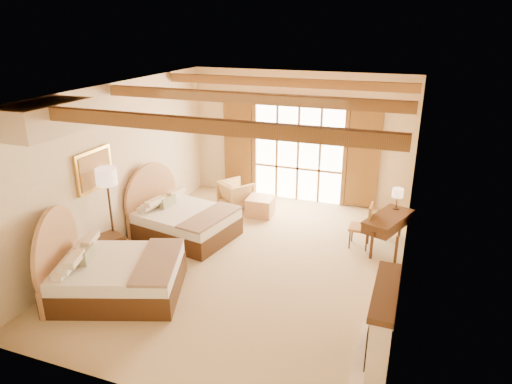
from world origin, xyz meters
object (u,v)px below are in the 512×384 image
at_px(nightstand, 110,249).
at_px(desk, 387,230).
at_px(bed_far, 179,218).
at_px(armchair, 236,194).
at_px(bed_near, 110,271).

xyz_separation_m(nightstand, desk, (4.83, 2.41, 0.10)).
bearing_deg(nightstand, bed_far, 84.62).
distance_m(bed_far, armchair, 1.98).
bearing_deg(armchair, bed_far, 109.52).
bearing_deg(armchair, bed_near, 117.23).
relative_size(nightstand, desk, 0.39).
bearing_deg(bed_near, nightstand, 108.24).
distance_m(bed_near, desk, 5.30).
relative_size(nightstand, armchair, 0.74).
height_order(nightstand, desk, desk).
distance_m(bed_near, bed_far, 2.32).
relative_size(bed_near, armchair, 3.49).
bearing_deg(bed_near, armchair, 63.74).
relative_size(bed_near, desk, 1.81).
height_order(bed_far, armchair, bed_far).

